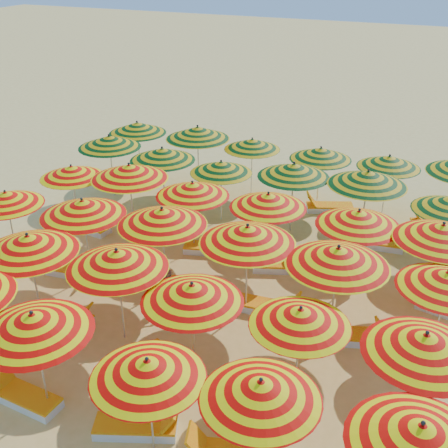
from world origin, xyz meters
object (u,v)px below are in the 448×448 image
Objects in this scene: umbrella_2 at (33,323)px; lounger_9 at (75,271)px; umbrella_21 at (268,201)px; umbrella_32 at (252,144)px; umbrella_10 at (300,317)px; umbrella_16 at (338,257)px; umbrella_17 at (447,280)px; umbrella_34 at (389,162)px; lounger_7 at (63,317)px; lounger_15 at (212,248)px; umbrella_28 at (368,178)px; umbrella_30 at (137,128)px; umbrella_14 at (162,217)px; umbrella_22 at (359,218)px; lounger_2 at (23,396)px; umbrella_4 at (261,390)px; umbrella_25 at (162,154)px; umbrella_23 at (442,233)px; umbrella_24 at (109,142)px; umbrella_5 at (421,435)px; lounger_8 at (170,365)px; umbrella_12 at (6,198)px; lounger_18 at (447,309)px; umbrella_13 at (83,208)px; umbrella_7 at (28,244)px; umbrella_27 at (294,170)px; umbrella_33 at (321,154)px; lounger_11 at (269,307)px; umbrella_18 at (72,172)px; lounger_17 at (335,275)px; umbrella_26 at (221,167)px; umbrella_11 at (425,344)px; lounger_12 at (350,336)px; lounger_13 at (407,342)px; umbrella_19 at (129,172)px; umbrella_3 at (148,369)px; beachgoer_b at (169,289)px; umbrella_15 at (247,235)px; lounger_16 at (282,266)px; umbrella_31 at (198,133)px; lounger_19 at (378,243)px; lounger_21 at (328,207)px.

lounger_9 is at bearing 121.01° from umbrella_2.
umbrella_32 is at bearing 115.89° from umbrella_21.
umbrella_10 is 0.95× the size of umbrella_16.
umbrella_34 is at bearing 108.28° from umbrella_17.
lounger_15 is at bearing 66.37° from lounger_7.
umbrella_28 is 0.88× the size of umbrella_30.
umbrella_22 is (4.90, 2.32, -0.12)m from umbrella_14.
lounger_2 is (-5.60, -7.52, -2.06)m from umbrella_22.
umbrella_4 is 12.00m from umbrella_25.
umbrella_23 is 1.13× the size of umbrella_24.
umbrella_5 is at bearing -33.78° from umbrella_14.
lounger_2 is at bearing -171.31° from umbrella_2.
umbrella_12 is at bearing -176.56° from lounger_8.
lounger_2 and lounger_18 have the same top height.
umbrella_13 is 1.01× the size of umbrella_30.
umbrella_27 is (4.53, 7.61, -0.07)m from umbrella_7.
umbrella_33 reaches higher than lounger_11.
lounger_7 is (3.12, -4.84, -1.88)m from umbrella_18.
umbrella_16 is 1.54× the size of lounger_7.
umbrella_5 reaches higher than umbrella_21.
lounger_17 is (-2.99, 2.37, -1.99)m from umbrella_17.
umbrella_16 is 5.24m from umbrella_28.
umbrella_24 is 11.36m from lounger_2.
umbrella_11 is at bearing -44.49° from umbrella_26.
lounger_12 is 1.00× the size of lounger_13.
umbrella_19 is at bearing 153.82° from lounger_11.
umbrella_3 is 7.69m from umbrella_21.
umbrella_26 is 2.11× the size of beachgoer_b.
umbrella_34 is (2.40, 7.58, -0.27)m from umbrella_15.
lounger_16 is at bearing 45.90° from lounger_7.
umbrella_31 is at bearing 144.47° from umbrella_17.
umbrella_16 is 1.47× the size of lounger_15.
lounger_11 is at bearing 107.12° from umbrella_4.
lounger_7 is at bearing 0.21° from lounger_13.
lounger_9 is (-7.53, -5.43, -2.21)m from umbrella_28.
lounger_13 is 5.12m from lounger_19.
lounger_11 is at bearing -38.47° from umbrella_25.
umbrella_15 is 8.07m from umbrella_32.
umbrella_32 is (2.38, 2.81, -0.17)m from umbrella_25.
umbrella_24 is 7.97m from umbrella_33.
umbrella_11 is 1.04× the size of umbrella_25.
umbrella_2 is 0.87× the size of umbrella_7.
umbrella_28 is 3.43m from lounger_21.
umbrella_25 is (-7.30, 7.17, 0.16)m from umbrella_10.
lounger_13 is (3.66, -0.02, 0.00)m from lounger_11.
umbrella_4 is 1.06× the size of umbrella_26.
umbrella_33 is 13.02m from lounger_2.
beachgoer_b is (-6.80, -0.92, -1.51)m from umbrella_17.
umbrella_34 reaches higher than lounger_11.
umbrella_28 is (4.64, 4.98, 0.03)m from umbrella_14.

